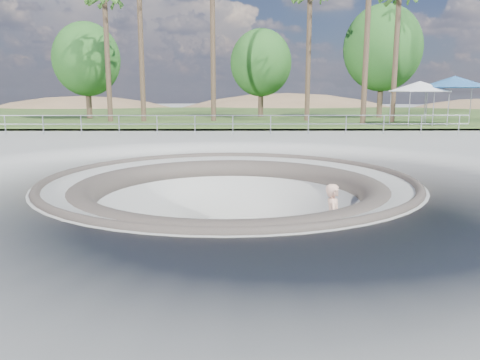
{
  "coord_description": "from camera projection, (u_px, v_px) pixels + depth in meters",
  "views": [
    {
      "loc": [
        0.2,
        -12.79,
        2.4
      ],
      "look_at": [
        0.3,
        0.41,
        -0.1
      ],
      "focal_mm": 35.0,
      "sensor_mm": 36.0,
      "label": 1
    }
  ],
  "objects": [
    {
      "name": "canopy_white",
      "position": [
        420.0,
        87.0,
        30.28
      ],
      "size": [
        5.49,
        5.49,
        2.8
      ],
      "color": "#93959B",
      "rests_on": "ground"
    },
    {
      "name": "grass_strip",
      "position": [
        235.0,
        114.0,
        46.38
      ],
      "size": [
        180.0,
        36.0,
        0.12
      ],
      "color": "#2F4F1F",
      "rests_on": "ground"
    },
    {
      "name": "skateboard",
      "position": [
        332.0,
        255.0,
        12.29
      ],
      "size": [
        0.94,
        0.53,
        0.09
      ],
      "color": "brown",
      "rests_on": "ground"
    },
    {
      "name": "distant_hills",
      "position": [
        260.0,
        155.0,
        70.52
      ],
      "size": [
        103.2,
        45.0,
        28.6
      ],
      "color": "brown",
      "rests_on": "ground"
    },
    {
      "name": "skater",
      "position": [
        333.0,
        219.0,
        12.11
      ],
      "size": [
        0.55,
        0.75,
        1.89
      ],
      "primitive_type": "imported",
      "rotation": [
        0.0,
        0.0,
        1.42
      ],
      "color": "beige",
      "rests_on": "skateboard"
    },
    {
      "name": "safety_railing",
      "position": [
        233.0,
        125.0,
        24.68
      ],
      "size": [
        25.0,
        0.06,
        1.03
      ],
      "color": "#93959B",
      "rests_on": "ground"
    },
    {
      "name": "ground",
      "position": [
        229.0,
        179.0,
        13.02
      ],
      "size": [
        180.0,
        180.0,
        0.0
      ],
      "primitive_type": "plane",
      "color": "#9A9A95",
      "rests_on": "ground"
    },
    {
      "name": "canopy_blue",
      "position": [
        455.0,
        82.0,
        30.24
      ],
      "size": [
        6.06,
        6.06,
        3.13
      ],
      "color": "#93959B",
      "rests_on": "ground"
    },
    {
      "name": "bushy_tree_right",
      "position": [
        383.0,
        48.0,
        38.0
      ],
      "size": [
        6.37,
        5.79,
        9.19
      ],
      "color": "brown",
      "rests_on": "ground"
    },
    {
      "name": "skate_bowl",
      "position": [
        230.0,
        242.0,
        13.36
      ],
      "size": [
        14.0,
        14.0,
        4.1
      ],
      "color": "#9A9A95",
      "rests_on": "ground"
    },
    {
      "name": "bushy_tree_mid",
      "position": [
        261.0,
        63.0,
        39.42
      ],
      "size": [
        5.15,
        4.69,
        7.44
      ],
      "color": "brown",
      "rests_on": "ground"
    },
    {
      "name": "bushy_tree_left",
      "position": [
        86.0,
        59.0,
        36.99
      ],
      "size": [
        5.3,
        4.82,
        7.65
      ],
      "color": "brown",
      "rests_on": "ground"
    }
  ]
}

